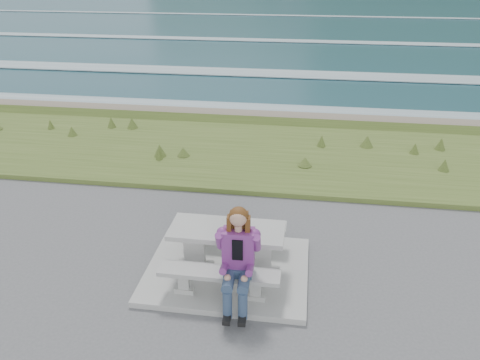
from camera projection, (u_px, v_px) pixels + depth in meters
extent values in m
cube|color=#A9A8A3|center=(228.00, 270.00, 7.65)|extent=(2.60, 2.10, 0.10)
cube|color=#A9A8A3|center=(195.00, 263.00, 7.68)|extent=(0.62, 0.12, 0.08)
cube|color=#A9A8A3|center=(194.00, 248.00, 7.55)|extent=(0.34, 0.09, 0.51)
cube|color=#A9A8A3|center=(194.00, 232.00, 7.43)|extent=(0.62, 0.12, 0.08)
cube|color=#A9A8A3|center=(260.00, 269.00, 7.54)|extent=(0.62, 0.12, 0.08)
cube|color=#A9A8A3|center=(261.00, 253.00, 7.41)|extent=(0.34, 0.09, 0.51)
cube|color=#A9A8A3|center=(261.00, 238.00, 7.28)|extent=(0.62, 0.12, 0.08)
cube|color=#A9A8A3|center=(227.00, 231.00, 7.32)|extent=(1.80, 0.75, 0.08)
cube|color=#A9A8A3|center=(184.00, 290.00, 7.06)|extent=(0.30, 0.12, 0.08)
cube|color=#A9A8A3|center=(184.00, 282.00, 6.99)|extent=(0.17, 0.09, 0.22)
cube|color=#A9A8A3|center=(183.00, 274.00, 6.93)|extent=(0.30, 0.12, 0.08)
cube|color=#A9A8A3|center=(255.00, 297.00, 6.92)|extent=(0.30, 0.12, 0.08)
cube|color=#A9A8A3|center=(255.00, 289.00, 6.85)|extent=(0.17, 0.09, 0.22)
cube|color=#A9A8A3|center=(256.00, 281.00, 6.79)|extent=(0.30, 0.12, 0.08)
cube|color=#A9A8A3|center=(219.00, 273.00, 6.83)|extent=(1.80, 0.35, 0.07)
cube|color=#A9A8A3|center=(204.00, 240.00, 8.31)|extent=(0.30, 0.12, 0.08)
cube|color=#A9A8A3|center=(204.00, 232.00, 8.24)|extent=(0.17, 0.09, 0.22)
cube|color=#A9A8A3|center=(204.00, 225.00, 8.18)|extent=(0.30, 0.12, 0.08)
cube|color=#A9A8A3|center=(265.00, 245.00, 8.16)|extent=(0.30, 0.12, 0.08)
cube|color=#A9A8A3|center=(265.00, 237.00, 8.10)|extent=(0.17, 0.09, 0.22)
cube|color=#A9A8A3|center=(265.00, 230.00, 8.03)|extent=(0.30, 0.12, 0.08)
cube|color=#A9A8A3|center=(234.00, 224.00, 8.07)|extent=(1.80, 0.35, 0.07)
cube|color=#435720|center=(260.00, 156.00, 12.13)|extent=(160.00, 4.50, 0.22)
cube|color=#68624E|center=(270.00, 121.00, 14.71)|extent=(160.00, 0.80, 2.20)
cube|color=silver|center=(281.00, 115.00, 20.90)|extent=(220.00, 3.00, 0.06)
cube|color=silver|center=(290.00, 74.00, 28.03)|extent=(220.00, 2.00, 0.06)
cube|color=silver|center=(297.00, 41.00, 38.72)|extent=(220.00, 1.40, 0.06)
cube|color=silver|center=(303.00, 16.00, 54.76)|extent=(220.00, 1.00, 0.06)
cube|color=navy|center=(237.00, 292.00, 6.63)|extent=(0.44, 0.79, 0.58)
cube|color=#7F3184|center=(239.00, 248.00, 6.61)|extent=(0.46, 0.28, 0.58)
sphere|color=tan|center=(238.00, 218.00, 6.37)|extent=(0.25, 0.25, 0.25)
sphere|color=#4F2C12|center=(239.00, 216.00, 6.39)|extent=(0.27, 0.27, 0.27)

